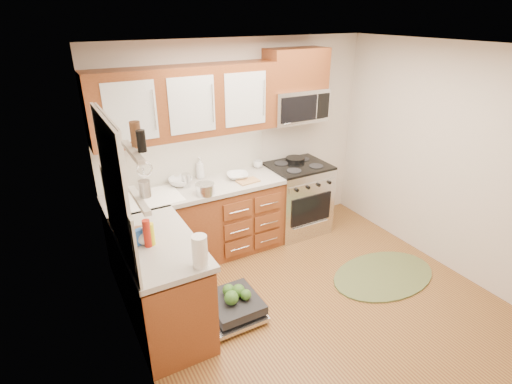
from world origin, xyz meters
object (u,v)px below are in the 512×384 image
cutting_board (248,181)px  bowl_b (180,182)px  microwave (296,105)px  dishwasher (231,308)px  bowl_a (238,176)px  upper_cabinets (186,102)px  rug (383,275)px  paper_towel_roll (200,251)px  range (297,198)px  stock_pot (205,189)px  skillet (295,159)px  cup (258,164)px  sink (152,208)px

cutting_board → bowl_b: bowl_b is taller
microwave → cutting_board: 1.14m
dishwasher → cutting_board: (0.73, 1.00, 0.83)m
dishwasher → bowl_a: bowl_a is taller
dishwasher → cutting_board: 1.50m
upper_cabinets → bowl_a: 1.07m
rug → paper_towel_roll: size_ratio=4.74×
range → cutting_board: 0.94m
microwave → upper_cabinets: bearing=179.0°
cutting_board → paper_towel_roll: paper_towel_roll is taller
dishwasher → rug: bearing=-8.0°
range → stock_pot: (-1.38, -0.21, 0.51)m
skillet → cutting_board: bearing=-162.3°
stock_pot → paper_towel_roll: size_ratio=0.77×
range → bowl_b: 1.62m
skillet → paper_towel_roll: (-1.97, -1.60, 0.09)m
cutting_board → skillet: bearing=17.7°
upper_cabinets → bowl_a: size_ratio=8.03×
stock_pot → paper_towel_roll: bearing=-113.8°
dishwasher → range: bearing=36.3°
bowl_b → cup: cup is taller
range → skillet: skillet is taller
dishwasher → stock_pot: size_ratio=3.38×
upper_cabinets → skillet: bearing=0.0°
bowl_a → microwave: bearing=5.9°
stock_pot → bowl_a: (0.52, 0.24, -0.03)m
rug → range: bearing=101.1°
cutting_board → bowl_a: size_ratio=1.00×
microwave → bowl_b: 1.70m
sink → skillet: 1.99m
upper_cabinets → sink: (-0.52, -0.16, -1.07)m
skillet → stock_pot: (-1.43, -0.36, 0.01)m
sink → bowl_a: 1.08m
range → cutting_board: bearing=-171.1°
paper_towel_roll → bowl_a: size_ratio=1.06×
range → microwave: 1.23m
upper_cabinets → bowl_b: (-0.13, 0.03, -0.91)m
stock_pot → bowl_a: 0.57m
dishwasher → cup: size_ratio=5.95×
rug → skillet: bearing=98.5°
range → upper_cabinets: bearing=174.1°
skillet → cup: cup is taller
sink → skillet: (1.97, 0.16, 0.17)m
rug → skillet: skillet is taller
rug → cup: (-0.75, 1.60, 0.96)m
range → paper_towel_roll: size_ratio=3.52×
range → rug: size_ratio=0.74×
cutting_board → bowl_b: bearing=157.8°
microwave → bowl_a: 1.14m
upper_cabinets → rug: size_ratio=1.60×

